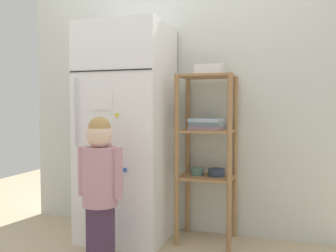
# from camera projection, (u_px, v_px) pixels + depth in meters

# --- Properties ---
(ground_plane) EXTENTS (6.00, 6.00, 0.00)m
(ground_plane) POSITION_uv_depth(u_px,v_px,m) (162.00, 242.00, 2.74)
(ground_plane) COLOR tan
(kitchen_wall_back) EXTENTS (2.69, 0.03, 2.16)m
(kitchen_wall_back) POSITION_uv_depth(u_px,v_px,m) (175.00, 101.00, 3.01)
(kitchen_wall_back) COLOR silver
(kitchen_wall_back) RESTS_ON ground
(refrigerator) EXTENTS (0.65, 0.61, 1.66)m
(refrigerator) POSITION_uv_depth(u_px,v_px,m) (127.00, 133.00, 2.81)
(refrigerator) COLOR white
(refrigerator) RESTS_ON ground
(child_standing) EXTENTS (0.31, 0.23, 0.97)m
(child_standing) POSITION_uv_depth(u_px,v_px,m) (100.00, 176.00, 2.31)
(child_standing) COLOR #4B344F
(child_standing) RESTS_ON ground
(pantry_shelf_unit) EXTENTS (0.42, 0.35, 1.27)m
(pantry_shelf_unit) POSITION_uv_depth(u_px,v_px,m) (207.00, 141.00, 2.73)
(pantry_shelf_unit) COLOR #9E7247
(pantry_shelf_unit) RESTS_ON ground
(fruit_bin) EXTENTS (0.20, 0.15, 0.09)m
(fruit_bin) POSITION_uv_depth(u_px,v_px,m) (209.00, 70.00, 2.72)
(fruit_bin) COLOR white
(fruit_bin) RESTS_ON pantry_shelf_unit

